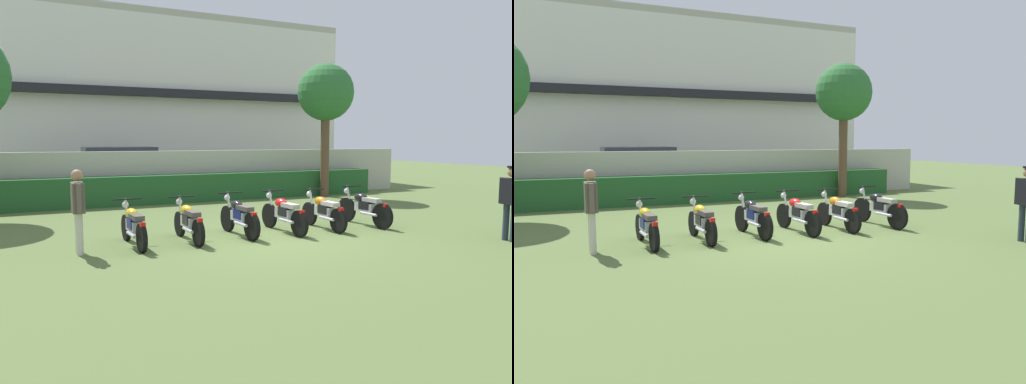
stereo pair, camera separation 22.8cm
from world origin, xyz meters
The scene contains 14 objects.
ground centered at (0.00, 0.00, 0.00)m, with size 60.00×60.00×0.00m, color #566B38.
building centered at (0.00, 15.77, 4.04)m, with size 20.58×6.50×8.08m.
compound_wall centered at (0.00, 7.69, 0.89)m, with size 19.55×0.30×1.78m, color #BCB7A8.
hedge_row centered at (0.00, 6.99, 0.49)m, with size 15.64×0.70×0.97m, color #235628.
parked_car centered at (-1.41, 10.23, 0.94)m, with size 4.52×2.11×1.89m.
tree_far_side centered at (5.50, 6.36, 3.88)m, with size 2.14×2.14×5.03m.
motorcycle_in_row_0 centered at (-2.92, 0.58, 0.44)m, with size 0.60×1.85×0.94m.
motorcycle_in_row_1 centered at (-1.75, 0.57, 0.44)m, with size 0.60×1.80×0.94m.
motorcycle_in_row_2 centered at (-0.53, 0.64, 0.45)m, with size 0.60×1.84×0.97m.
motorcycle_in_row_3 centered at (0.60, 0.60, 0.45)m, with size 0.60×1.94×0.96m.
motorcycle_in_row_4 centered at (1.67, 0.54, 0.44)m, with size 0.60×1.83×0.95m.
motorcycle_in_row_5 centered at (2.91, 0.56, 0.46)m, with size 0.60×1.96×0.98m.
inspector_person centered at (-3.99, 0.33, 0.96)m, with size 0.22×0.66×1.62m.
officer_0 centered at (4.53, -2.36, 0.95)m, with size 0.28×0.65×1.62m.
Camera 1 is at (-4.79, -9.31, 2.19)m, focal length 33.87 mm.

